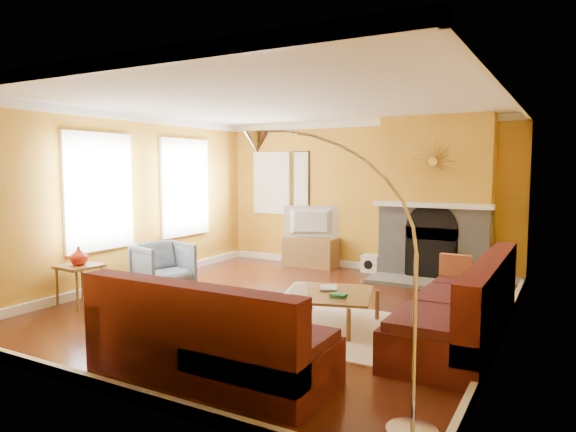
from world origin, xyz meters
The scene contains 27 objects.
floor centered at (0.00, 0.00, -0.01)m, with size 5.50×6.00×0.02m, color #582512.
ceiling centered at (0.00, 0.00, 2.71)m, with size 5.50×6.00×0.02m, color white.
wall_back centered at (0.00, 3.01, 1.35)m, with size 5.50×0.02×2.70m, color gold.
wall_front centered at (0.00, -3.01, 1.35)m, with size 5.50×0.02×2.70m, color gold.
wall_left centered at (-2.76, 0.00, 1.35)m, with size 0.02×6.00×2.70m, color gold.
wall_right centered at (2.76, 0.00, 1.35)m, with size 0.02×6.00×2.70m, color gold.
baseboard centered at (0.00, 0.00, 0.06)m, with size 5.50×6.00×0.12m, color white, non-canonical shape.
crown_molding centered at (0.00, 0.00, 2.64)m, with size 5.50×6.00×0.12m, color white, non-canonical shape.
window_left_near centered at (-2.72, 1.30, 1.50)m, with size 0.06×1.22×1.72m, color white.
window_left_far centered at (-2.72, -0.60, 1.50)m, with size 0.06×1.22×1.72m, color white.
window_back centered at (-1.90, 2.96, 1.55)m, with size 0.82×0.06×1.22m, color white.
wall_art centered at (-1.25, 2.97, 1.60)m, with size 0.34×0.04×1.14m, color white.
fireplace centered at (1.35, 2.80, 1.35)m, with size 1.80×0.40×2.70m, color gray, non-canonical shape.
mantel centered at (1.35, 2.56, 1.25)m, with size 1.92×0.22×0.08m, color white.
hearth centered at (1.35, 2.25, 0.03)m, with size 1.80×0.70×0.06m, color gray.
sunburst centered at (1.35, 2.57, 1.95)m, with size 0.70×0.04×0.70m, color olive, non-canonical shape.
rug centered at (0.68, -0.48, 0.01)m, with size 2.40×1.80×0.02m, color beige.
sectional_sofa centered at (1.13, -0.72, 0.45)m, with size 3.25×3.96×0.90m, color #561D1B, non-canonical shape.
coffee_table centered at (0.88, -0.39, 0.20)m, with size 1.00×1.00×0.40m, color white, non-canonical shape.
media_console centered at (-0.92, 2.73, 0.28)m, with size 1.00×0.45×0.55m, color brown.
tv centered at (-0.92, 2.73, 0.84)m, with size 1.02×0.13×0.59m, color black.
subwoofer centered at (0.25, 2.81, 0.15)m, with size 0.30×0.30×0.30m, color white.
armchair centered at (-2.09, 0.04, 0.35)m, with size 0.76×0.78×0.71m, color slate.
side_table centered at (-2.40, -1.23, 0.28)m, with size 0.50×0.50×0.55m, color brown, non-canonical shape.
vase centered at (-2.40, -1.23, 0.67)m, with size 0.24×0.24×0.25m, color red.
book centered at (0.73, -0.29, 0.41)m, with size 0.20×0.27×0.03m, color white.
arc_lamp centered at (1.88, -2.43, 1.06)m, with size 1.35×0.36×2.12m, color silver, non-canonical shape.
Camera 1 is at (3.36, -5.78, 1.85)m, focal length 32.00 mm.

